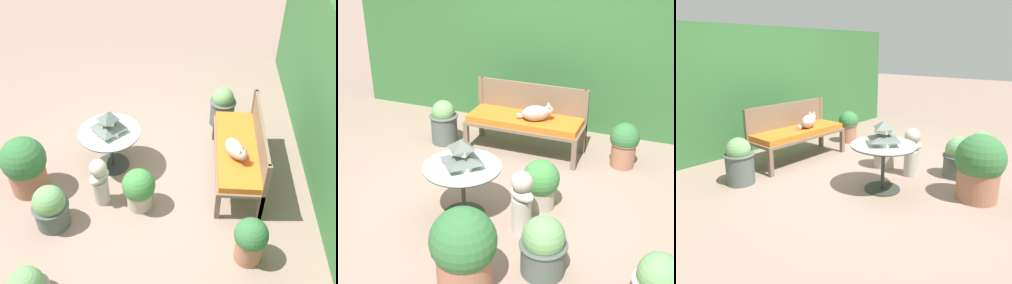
% 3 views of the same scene
% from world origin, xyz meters
% --- Properties ---
extents(ground, '(30.00, 30.00, 0.00)m').
position_xyz_m(ground, '(0.00, 0.00, 0.00)').
color(ground, gray).
extents(foliage_hedge_back, '(6.40, 1.01, 2.01)m').
position_xyz_m(foliage_hedge_back, '(0.00, 2.48, 1.00)').
color(foliage_hedge_back, '#336633').
rests_on(foliage_hedge_back, ground).
extents(garden_bench, '(1.50, 0.55, 0.49)m').
position_xyz_m(garden_bench, '(-0.16, 1.05, 0.41)').
color(garden_bench, brown).
rests_on(garden_bench, ground).
extents(bench_backrest, '(1.50, 0.06, 0.86)m').
position_xyz_m(bench_backrest, '(-0.16, 1.31, 0.61)').
color(bench_backrest, brown).
rests_on(bench_backrest, ground).
extents(cat, '(0.46, 0.32, 0.23)m').
position_xyz_m(cat, '(0.00, 1.01, 0.59)').
color(cat, '#A89989').
rests_on(cat, garden_bench).
extents(patio_table, '(0.78, 0.78, 0.57)m').
position_xyz_m(patio_table, '(-0.25, -0.55, 0.45)').
color(patio_table, '#2D332D').
rests_on(patio_table, ground).
extents(pagoda_birdhouse, '(0.36, 0.36, 0.29)m').
position_xyz_m(pagoda_birdhouse, '(-0.25, -0.55, 0.70)').
color(pagoda_birdhouse, silver).
rests_on(pagoda_birdhouse, patio_table).
extents(garden_bust, '(0.34, 0.29, 0.65)m').
position_xyz_m(garden_bust, '(0.39, -0.57, 0.34)').
color(garden_bust, '#B7B2A3').
rests_on(garden_bust, ground).
extents(potted_plant_patio_mid, '(0.42, 0.42, 0.55)m').
position_xyz_m(potted_plant_patio_mid, '(0.76, -1.07, 0.26)').
color(potted_plant_patio_mid, '#4C5651').
rests_on(potted_plant_patio_mid, ground).
extents(potted_plant_bench_left, '(0.43, 0.43, 0.43)m').
position_xyz_m(potted_plant_bench_left, '(1.71, -1.04, 0.19)').
color(potted_plant_bench_left, '#ADA393').
rests_on(potted_plant_bench_left, ground).
extents(potted_plant_table_far, '(0.55, 0.55, 0.76)m').
position_xyz_m(potted_plant_table_far, '(0.23, -1.51, 0.39)').
color(potted_plant_table_far, '#9E664C').
rests_on(potted_plant_table_far, ground).
extents(potted_plant_hedge_corner, '(0.39, 0.39, 0.54)m').
position_xyz_m(potted_plant_hedge_corner, '(0.43, -0.11, 0.28)').
color(potted_plant_hedge_corner, '#ADA393').
rests_on(potted_plant_hedge_corner, ground).
extents(potted_plant_path_edge, '(0.35, 0.35, 0.57)m').
position_xyz_m(potted_plant_path_edge, '(1.09, 1.13, 0.30)').
color(potted_plant_path_edge, '#9E664C').
rests_on(potted_plant_path_edge, ground).
extents(potted_plant_bench_right, '(0.38, 0.38, 0.60)m').
position_xyz_m(potted_plant_bench_right, '(-1.27, 0.92, 0.29)').
color(potted_plant_bench_right, '#4C5651').
rests_on(potted_plant_bench_right, ground).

